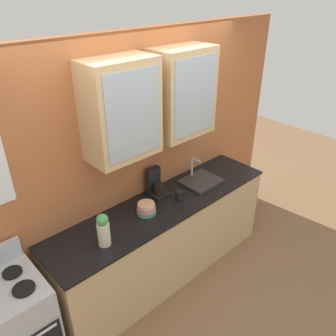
{
  "coord_description": "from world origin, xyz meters",
  "views": [
    {
      "loc": [
        -1.89,
        -2.07,
        2.88
      ],
      "look_at": [
        0.05,
        0.0,
        1.31
      ],
      "focal_mm": 36.62,
      "sensor_mm": 36.0,
      "label": 1
    }
  ],
  "objects": [
    {
      "name": "stove_range",
      "position": [
        -1.6,
        -0.0,
        0.47
      ],
      "size": [
        0.57,
        0.61,
        1.11
      ],
      "color": "silver",
      "rests_on": "ground_plane"
    },
    {
      "name": "coffee_maker",
      "position": [
        0.05,
        0.19,
        1.03
      ],
      "size": [
        0.17,
        0.2,
        0.29
      ],
      "color": "black",
      "rests_on": "counter"
    },
    {
      "name": "counter",
      "position": [
        0.0,
        0.0,
        0.46
      ],
      "size": [
        2.52,
        0.61,
        0.93
      ],
      "color": "tan",
      "rests_on": "ground_plane"
    },
    {
      "name": "back_wall_unit",
      "position": [
        -0.01,
        0.3,
        1.44
      ],
      "size": [
        3.96,
        0.45,
        2.52
      ],
      "color": "#B76638",
      "rests_on": "ground_plane"
    },
    {
      "name": "bowl_stack",
      "position": [
        -0.24,
        0.0,
        0.98
      ],
      "size": [
        0.18,
        0.18,
        0.11
      ],
      "color": "#669972",
      "rests_on": "counter"
    },
    {
      "name": "cup_near_sink",
      "position": [
        0.16,
        -0.05,
        0.98
      ],
      "size": [
        0.11,
        0.08,
        0.1
      ],
      "color": "black",
      "rests_on": "counter"
    },
    {
      "name": "sink_faucet",
      "position": [
        0.56,
        0.03,
        0.95
      ],
      "size": [
        0.4,
        0.34,
        0.26
      ],
      "color": "#2D2D30",
      "rests_on": "counter"
    },
    {
      "name": "vase",
      "position": [
        -0.77,
        -0.1,
        1.08
      ],
      "size": [
        0.11,
        0.11,
        0.31
      ],
      "color": "beige",
      "rests_on": "counter"
    },
    {
      "name": "ground_plane",
      "position": [
        0.0,
        0.0,
        0.0
      ],
      "size": [
        10.0,
        10.0,
        0.0
      ],
      "primitive_type": "plane",
      "color": "brown"
    }
  ]
}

